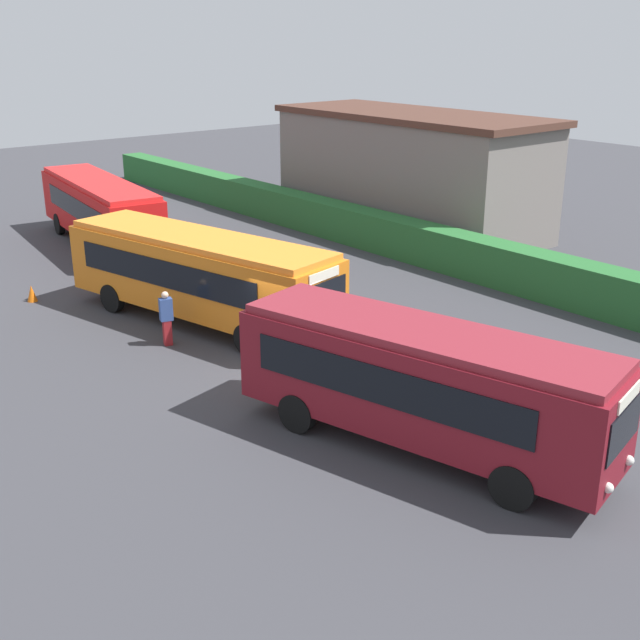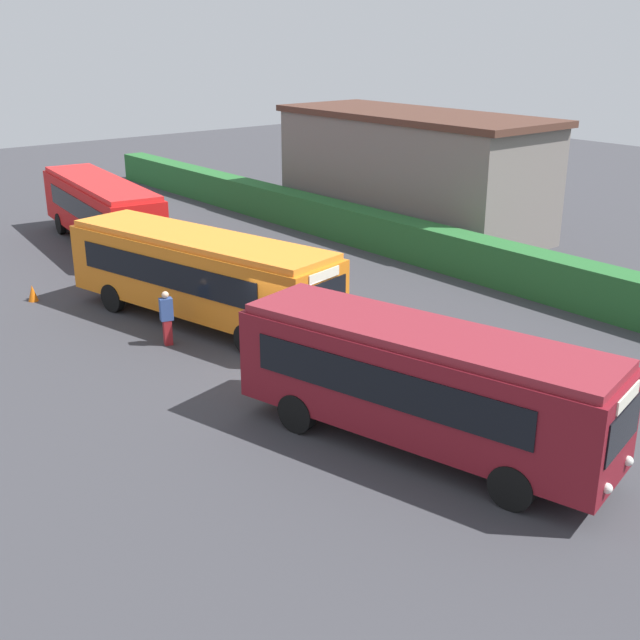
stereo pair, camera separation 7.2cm
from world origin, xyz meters
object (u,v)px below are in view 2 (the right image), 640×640
object	(u,v)px
person_left	(213,271)
person_center	(167,317)
bus_red	(101,208)
person_right	(495,387)
traffic_cone	(33,293)
bus_maroon	(422,380)
bus_orange	(200,272)

from	to	relation	value
person_left	person_center	size ratio (longest dim) A/B	1.00
bus_red	person_left	distance (m)	9.44
bus_red	person_left	world-z (taller)	bus_red
bus_red	person_right	world-z (taller)	bus_red
traffic_cone	bus_maroon	bearing A→B (deg)	10.40
person_center	bus_red	bearing A→B (deg)	179.14
bus_red	bus_orange	size ratio (longest dim) A/B	0.99
person_left	person_right	xyz separation A→B (m)	(13.06, 0.10, -0.05)
bus_red	person_center	size ratio (longest dim) A/B	6.07
bus_orange	bus_maroon	world-z (taller)	bus_orange
bus_maroon	person_right	distance (m)	2.69
person_left	bus_maroon	bearing A→B (deg)	-169.90
person_right	traffic_cone	distance (m)	17.52
person_center	person_left	bearing A→B (deg)	147.36
bus_orange	person_center	xyz separation A→B (m)	(1.10, -1.92, -0.81)
bus_orange	person_right	bearing A→B (deg)	-2.36
person_center	traffic_cone	size ratio (longest dim) A/B	2.91
person_left	traffic_cone	size ratio (longest dim) A/B	2.90
traffic_cone	person_right	bearing A→B (deg)	18.55
person_left	traffic_cone	xyz separation A→B (m)	(-3.55, -5.47, -0.62)
person_center	traffic_cone	bearing A→B (deg)	-150.41
bus_red	bus_maroon	distance (m)	22.48
bus_orange	person_center	size ratio (longest dim) A/B	6.11
person_left	person_right	world-z (taller)	person_left
person_left	traffic_cone	world-z (taller)	person_left
bus_orange	person_left	world-z (taller)	bus_orange
bus_red	traffic_cone	size ratio (longest dim) A/B	17.70
person_left	traffic_cone	distance (m)	6.55
traffic_cone	bus_orange	bearing A→B (deg)	31.93
bus_orange	person_left	distance (m)	3.03
person_right	traffic_cone	bearing A→B (deg)	-139.12
bus_red	person_right	distance (m)	22.48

